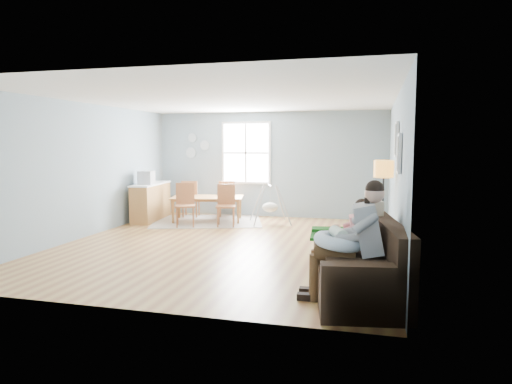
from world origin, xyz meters
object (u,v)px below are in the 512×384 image
(chair_nw, at_px, (190,197))
(toddler, at_px, (353,228))
(chair_se, at_px, (226,202))
(baby_swing, at_px, (270,207))
(dining_table, at_px, (207,209))
(chair_ne, at_px, (227,196))
(counter, at_px, (151,201))
(storage_cube, at_px, (352,262))
(chair_sw, at_px, (185,202))
(monitor, at_px, (146,178))
(floor_lamp, at_px, (384,177))
(father, at_px, (353,236))
(sofa, at_px, (361,267))

(chair_nw, bearing_deg, toddler, -48.12)
(chair_se, xyz_separation_m, baby_swing, (0.92, 0.54, -0.14))
(baby_swing, bearing_deg, dining_table, -177.30)
(chair_ne, relative_size, counter, 0.56)
(chair_nw, distance_m, counter, 1.00)
(storage_cube, bearing_deg, counter, 143.01)
(chair_sw, distance_m, chair_ne, 1.57)
(chair_sw, height_order, chair_ne, chair_sw)
(baby_swing, bearing_deg, monitor, -169.82)
(baby_swing, bearing_deg, chair_nw, 169.90)
(toddler, height_order, floor_lamp, floor_lamp)
(father, bearing_deg, chair_se, 124.69)
(chair_nw, bearing_deg, floor_lamp, -32.10)
(floor_lamp, height_order, monitor, floor_lamp)
(floor_lamp, relative_size, chair_se, 1.68)
(chair_se, height_order, baby_swing, chair_se)
(chair_ne, xyz_separation_m, baby_swing, (1.30, -0.67, -0.13))
(counter, bearing_deg, sofa, -40.11)
(monitor, bearing_deg, chair_ne, 36.17)
(sofa, bearing_deg, father, -104.87)
(storage_cube, distance_m, chair_se, 4.63)
(sofa, bearing_deg, chair_sw, 136.78)
(monitor, bearing_deg, father, -41.09)
(toddler, bearing_deg, chair_se, 128.05)
(chair_nw, bearing_deg, dining_table, -35.92)
(dining_table, bearing_deg, father, -66.18)
(toddler, xyz_separation_m, chair_ne, (-3.41, 5.08, -0.25))
(father, xyz_separation_m, chair_sw, (-3.95, 4.14, -0.22))
(monitor, bearing_deg, chair_sw, -14.23)
(storage_cube, bearing_deg, toddler, -86.77)
(dining_table, xyz_separation_m, chair_nw, (-0.64, 0.46, 0.24))
(sofa, height_order, floor_lamp, floor_lamp)
(toddler, xyz_separation_m, chair_se, (-3.03, 3.88, -0.24))
(sofa, xyz_separation_m, baby_swing, (-2.23, 4.61, 0.08))
(chair_nw, bearing_deg, father, -50.98)
(floor_lamp, xyz_separation_m, storage_cube, (-0.42, -1.48, -1.09))
(sofa, height_order, counter, sofa)
(father, distance_m, counter, 6.99)
(counter, bearing_deg, storage_cube, -36.99)
(chair_se, relative_size, baby_swing, 0.82)
(chair_se, xyz_separation_m, chair_nw, (-1.27, 0.93, -0.01))
(dining_table, bearing_deg, counter, 172.53)
(father, bearing_deg, chair_nw, 129.02)
(father, height_order, counter, father)
(storage_cube, height_order, chair_nw, chair_nw)
(chair_nw, bearing_deg, baby_swing, -10.10)
(sofa, height_order, father, father)
(counter, xyz_separation_m, monitor, (0.05, -0.31, 0.61))
(floor_lamp, xyz_separation_m, chair_nw, (-4.71, 2.95, -0.79))
(sofa, height_order, chair_ne, chair_ne)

